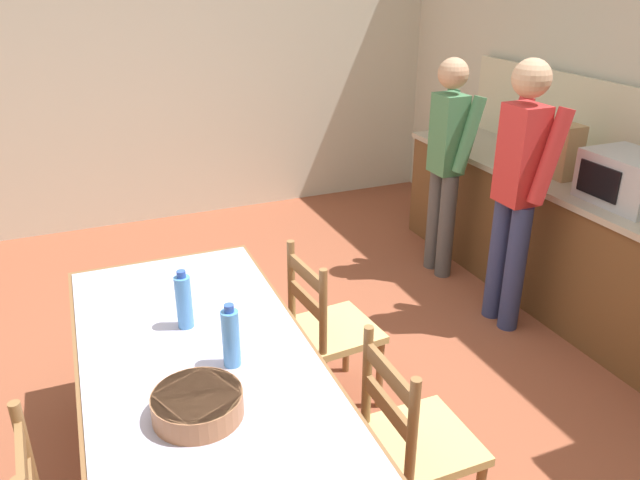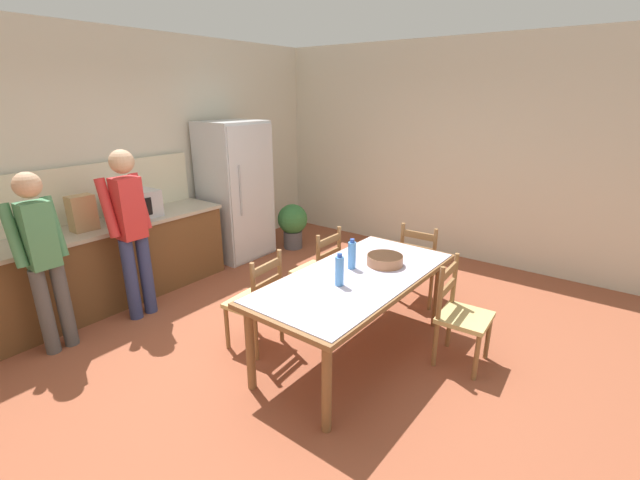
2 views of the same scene
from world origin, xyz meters
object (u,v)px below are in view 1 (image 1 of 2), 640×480
(dining_table, at_px, (200,372))
(person_at_counter, at_px, (518,184))
(chair_side_far_left, at_px, (329,330))
(bottle_near_centre, at_px, (184,301))
(bottle_off_centre, at_px, (231,337))
(chair_side_far_right, at_px, (415,441))
(microwave, at_px, (630,179))
(paper_bag, at_px, (562,151))
(person_at_sink, at_px, (447,158))
(serving_bowl, at_px, (198,403))

(dining_table, relative_size, person_at_counter, 1.17)
(chair_side_far_left, bearing_deg, bottle_near_centre, 98.86)
(bottle_off_centre, height_order, chair_side_far_right, bottle_off_centre)
(microwave, xyz_separation_m, bottle_near_centre, (0.14, -2.67, -0.15))
(dining_table, bearing_deg, bottle_near_centre, 178.88)
(chair_side_far_right, bearing_deg, chair_side_far_left, -0.83)
(paper_bag, height_order, person_at_counter, person_at_counter)
(dining_table, xyz_separation_m, person_at_sink, (-1.53, 2.18, 0.23))
(bottle_near_centre, bearing_deg, microwave, 92.95)
(paper_bag, relative_size, dining_table, 0.18)
(paper_bag, distance_m, person_at_counter, 0.56)
(paper_bag, xyz_separation_m, dining_table, (0.94, -2.67, -0.38))
(dining_table, distance_m, person_at_sink, 2.68)
(microwave, height_order, bottle_near_centre, microwave)
(microwave, bearing_deg, paper_bag, -179.21)
(bottle_near_centre, height_order, serving_bowl, bottle_near_centre)
(serving_bowl, height_order, chair_side_far_left, chair_side_far_left)
(person_at_counter, bearing_deg, microwave, -33.81)
(bottle_near_centre, xyz_separation_m, bottle_off_centre, (0.35, 0.11, 0.00))
(bottle_off_centre, bearing_deg, dining_table, -131.60)
(dining_table, relative_size, serving_bowl, 6.30)
(chair_side_far_left, xyz_separation_m, person_at_sink, (-1.10, 1.41, 0.47))
(person_at_counter, bearing_deg, serving_bowl, -154.18)
(chair_side_far_left, distance_m, person_at_counter, 1.52)
(serving_bowl, bearing_deg, chair_side_far_left, 132.63)
(bottle_off_centre, height_order, serving_bowl, bottle_off_centre)
(microwave, bearing_deg, chair_side_far_left, -91.29)
(serving_bowl, height_order, person_at_sink, person_at_sink)
(dining_table, relative_size, chair_side_far_right, 2.21)
(paper_bag, bearing_deg, person_at_sink, -140.23)
(paper_bag, distance_m, bottle_off_centre, 2.77)
(microwave, height_order, person_at_sink, person_at_sink)
(microwave, distance_m, person_at_counter, 0.63)
(microwave, distance_m, chair_side_far_left, 2.00)
(microwave, relative_size, paper_bag, 1.39)
(serving_bowl, relative_size, person_at_counter, 0.19)
(chair_side_far_right, xyz_separation_m, person_at_sink, (-2.00, 1.43, 0.47))
(chair_side_far_left, bearing_deg, microwave, -95.76)
(paper_bag, relative_size, chair_side_far_right, 0.40)
(serving_bowl, relative_size, person_at_sink, 0.20)
(dining_table, height_order, person_at_counter, person_at_counter)
(microwave, xyz_separation_m, bottle_off_centre, (0.49, -2.56, -0.15))
(bottle_near_centre, bearing_deg, dining_table, -1.12)
(bottle_near_centre, distance_m, person_at_counter, 2.21)
(person_at_counter, bearing_deg, chair_side_far_left, -167.67)
(bottle_off_centre, bearing_deg, microwave, 100.81)
(bottle_off_centre, height_order, person_at_counter, person_at_counter)
(chair_side_far_right, relative_size, person_at_counter, 0.53)
(paper_bag, height_order, chair_side_far_right, paper_bag)
(person_at_sink, bearing_deg, chair_side_far_left, -141.99)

